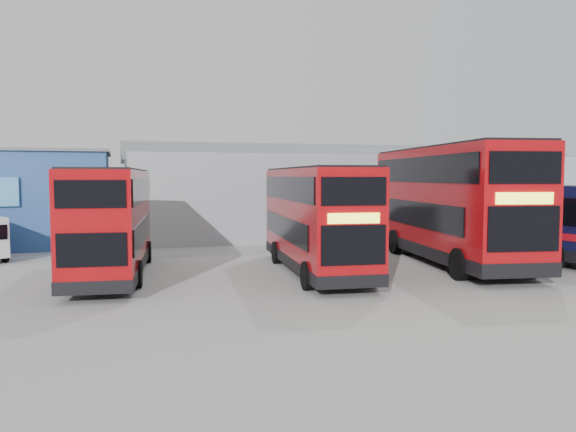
{
  "coord_description": "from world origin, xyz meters",
  "views": [
    {
      "loc": [
        -7.41,
        -15.71,
        3.74
      ],
      "look_at": [
        -0.73,
        6.42,
        2.1
      ],
      "focal_mm": 35.0,
      "sensor_mm": 36.0,
      "label": 1
    }
  ],
  "objects_px": {
    "maintenance_shed": "(352,193)",
    "single_decker_blue": "(511,220)",
    "double_decker_left": "(112,223)",
    "double_decker_centre": "(315,220)",
    "double_decker_right": "(449,205)"
  },
  "relations": [
    {
      "from": "double_decker_left",
      "to": "double_decker_centre",
      "type": "bearing_deg",
      "value": 176.44
    },
    {
      "from": "single_decker_blue",
      "to": "double_decker_left",
      "type": "bearing_deg",
      "value": -7.57
    },
    {
      "from": "maintenance_shed",
      "to": "single_decker_blue",
      "type": "bearing_deg",
      "value": -80.71
    },
    {
      "from": "double_decker_right",
      "to": "single_decker_blue",
      "type": "relative_size",
      "value": 0.96
    },
    {
      "from": "single_decker_blue",
      "to": "maintenance_shed",
      "type": "bearing_deg",
      "value": -89.4
    },
    {
      "from": "double_decker_centre",
      "to": "double_decker_right",
      "type": "distance_m",
      "value": 6.41
    },
    {
      "from": "double_decker_right",
      "to": "single_decker_blue",
      "type": "xyz_separation_m",
      "value": [
        4.0,
        0.96,
        -0.82
      ]
    },
    {
      "from": "double_decker_centre",
      "to": "double_decker_right",
      "type": "height_order",
      "value": "double_decker_right"
    },
    {
      "from": "double_decker_left",
      "to": "double_decker_centre",
      "type": "distance_m",
      "value": 7.67
    },
    {
      "from": "double_decker_centre",
      "to": "single_decker_blue",
      "type": "bearing_deg",
      "value": 14.43
    },
    {
      "from": "maintenance_shed",
      "to": "double_decker_centre",
      "type": "relative_size",
      "value": 3.1
    },
    {
      "from": "maintenance_shed",
      "to": "single_decker_blue",
      "type": "height_order",
      "value": "maintenance_shed"
    },
    {
      "from": "double_decker_left",
      "to": "single_decker_blue",
      "type": "distance_m",
      "value": 17.92
    },
    {
      "from": "double_decker_left",
      "to": "double_decker_centre",
      "type": "xyz_separation_m",
      "value": [
        7.56,
        -1.28,
        0.04
      ]
    },
    {
      "from": "double_decker_right",
      "to": "single_decker_blue",
      "type": "bearing_deg",
      "value": 22.31
    }
  ]
}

